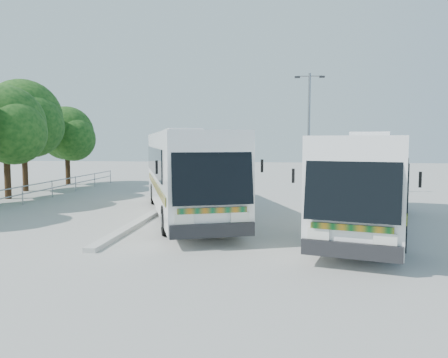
# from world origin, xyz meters

# --- Properties ---
(ground) EXTENTS (100.00, 100.00, 0.00)m
(ground) POSITION_xyz_m (0.00, 0.00, 0.00)
(ground) COLOR gray
(ground) RESTS_ON ground
(kerb_divider) EXTENTS (0.40, 16.00, 0.15)m
(kerb_divider) POSITION_xyz_m (-2.30, 2.00, 0.07)
(kerb_divider) COLOR #B2B2AD
(kerb_divider) RESTS_ON ground
(railing) EXTENTS (0.06, 22.00, 1.00)m
(railing) POSITION_xyz_m (-10.00, 4.00, 0.74)
(railing) COLOR gray
(railing) RESTS_ON ground
(tree_far_c) EXTENTS (4.97, 4.69, 6.49)m
(tree_far_c) POSITION_xyz_m (-12.12, 5.10, 4.26)
(tree_far_c) COLOR #382314
(tree_far_c) RESTS_ON ground
(tree_far_d) EXTENTS (5.62, 5.30, 7.33)m
(tree_far_d) POSITION_xyz_m (-13.31, 8.80, 4.82)
(tree_far_d) COLOR #382314
(tree_far_d) RESTS_ON ground
(tree_far_e) EXTENTS (4.54, 4.28, 5.92)m
(tree_far_e) POSITION_xyz_m (-12.63, 13.30, 3.89)
(tree_far_e) COLOR #382314
(tree_far_e) RESTS_ON ground
(coach_main) EXTENTS (6.85, 13.34, 3.67)m
(coach_main) POSITION_xyz_m (-0.88, 1.03, 2.01)
(coach_main) COLOR white
(coach_main) RESTS_ON ground
(coach_adjacent) EXTENTS (5.60, 12.69, 3.46)m
(coach_adjacent) POSITION_xyz_m (6.67, -1.03, 1.90)
(coach_adjacent) COLOR white
(coach_adjacent) RESTS_ON ground
(lamppost) EXTENTS (1.82, 0.21, 7.44)m
(lamppost) POSITION_xyz_m (5.07, 9.38, 4.11)
(lamppost) COLOR gray
(lamppost) RESTS_ON ground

